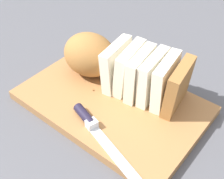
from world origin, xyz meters
TOP-DOWN VIEW (x-y plane):
  - ground_plane at (0.00, 0.00)m, footprint 3.00×3.00m
  - cutting_board at (0.00, 0.00)m, footprint 0.43×0.28m
  - bread_loaf at (-0.03, 0.06)m, footprint 0.33×0.16m
  - bread_knife at (0.03, -0.10)m, footprint 0.26×0.09m
  - crumb_near_knife at (-0.03, 0.06)m, footprint 0.01×0.01m
  - crumb_near_loaf at (-0.05, -0.01)m, footprint 0.00×0.00m

SIDE VIEW (x-z plane):
  - ground_plane at x=0.00m, z-range 0.00..0.00m
  - cutting_board at x=0.00m, z-range 0.00..0.02m
  - crumb_near_loaf at x=-0.05m, z-range 0.02..0.03m
  - crumb_near_knife at x=-0.03m, z-range 0.02..0.03m
  - bread_knife at x=0.03m, z-range 0.02..0.04m
  - bread_loaf at x=-0.03m, z-range 0.02..0.13m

